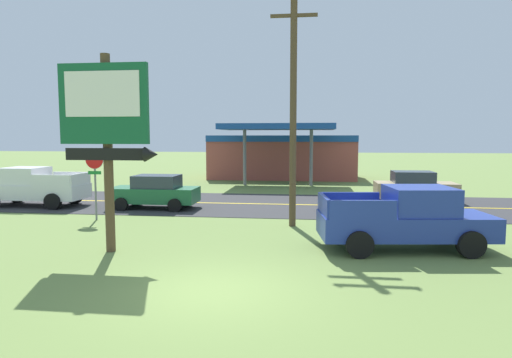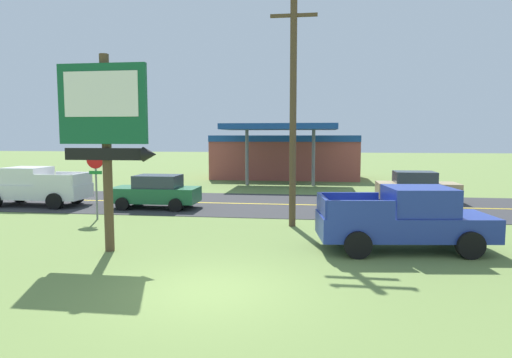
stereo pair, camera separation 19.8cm
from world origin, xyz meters
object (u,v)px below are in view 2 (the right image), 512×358
stop_sign (96,172)px  car_green_far_lane (156,192)px  utility_pole (293,98)px  gas_station (285,155)px  pickup_blue_parked_on_lawn (406,219)px  motel_sign (106,122)px  pickup_white_on_road (35,187)px  car_tan_mid_lane (416,187)px

stop_sign → car_green_far_lane: 3.66m
utility_pole → car_green_far_lane: size_ratio=2.22×
utility_pole → gas_station: bearing=94.8°
gas_station → car_green_far_lane: 17.65m
pickup_blue_parked_on_lawn → gas_station: bearing=102.9°
motel_sign → pickup_white_on_road: size_ratio=1.14×
stop_sign → utility_pole: size_ratio=0.32×
pickup_white_on_road → gas_station: bearing=55.6°
utility_pole → pickup_white_on_road: size_ratio=1.80×
gas_station → car_green_far_lane: bearing=-106.9°
car_green_far_lane → pickup_white_on_road: bearing=-180.0°
pickup_blue_parked_on_lawn → stop_sign: bearing=163.8°
pickup_white_on_road → car_tan_mid_lane: pickup_white_on_road is taller
car_green_far_lane → car_tan_mid_lane: bearing=17.0°
motel_sign → gas_station: motel_sign is taller
pickup_blue_parked_on_lawn → car_tan_mid_lane: (2.60, 10.61, -0.13)m
utility_pole → car_tan_mid_lane: size_ratio=2.22×
pickup_white_on_road → car_tan_mid_lane: bearing=11.6°
pickup_white_on_road → motel_sign: bearing=-45.5°
motel_sign → car_green_far_lane: size_ratio=1.41×
motel_sign → pickup_white_on_road: bearing=134.5°
gas_station → pickup_white_on_road: 20.44m
pickup_blue_parked_on_lawn → car_tan_mid_lane: 10.93m
pickup_white_on_road → car_green_far_lane: (6.41, 0.00, -0.13)m
gas_station → pickup_blue_parked_on_lawn: 24.08m
utility_pole → pickup_blue_parked_on_lawn: 6.32m
pickup_blue_parked_on_lawn → pickup_white_on_road: bearing=158.6°
utility_pole → pickup_blue_parked_on_lawn: bearing=-41.3°
stop_sign → gas_station: bearing=71.8°
stop_sign → car_green_far_lane: stop_sign is taller
motel_sign → car_tan_mid_lane: 17.00m
pickup_blue_parked_on_lawn → pickup_white_on_road: same height
utility_pole → pickup_white_on_road: (-13.24, 3.40, -4.02)m
utility_pole → pickup_blue_parked_on_lawn: (3.66, -3.22, -4.02)m
stop_sign → car_tan_mid_lane: 16.24m
pickup_white_on_road → car_tan_mid_lane: size_ratio=1.24×
gas_station → car_tan_mid_lane: bearing=-58.2°
stop_sign → car_tan_mid_lane: (14.53, 7.14, -1.20)m
pickup_blue_parked_on_lawn → car_green_far_lane: 12.40m
utility_pole → pickup_white_on_road: utility_pole is taller
utility_pole → car_tan_mid_lane: utility_pole is taller
car_tan_mid_lane → car_green_far_lane: (-13.09, -4.00, 0.00)m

